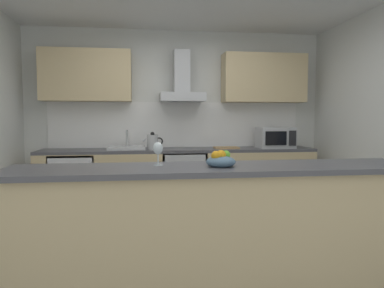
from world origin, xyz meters
The scene contains 15 objects.
ground centered at (0.00, 0.00, -0.01)m, with size 5.31×4.99×0.02m, color slate.
wall_back centered at (0.00, 2.05, 1.30)m, with size 5.31×0.12×2.60m, color silver.
backsplash_tile centered at (0.00, 1.98, 1.23)m, with size 3.66×0.02×0.66m, color white.
counter_back centered at (0.00, 1.67, 0.45)m, with size 3.79×0.60×0.90m.
counter_island centered at (0.06, -0.69, 0.49)m, with size 3.13×0.64×0.97m.
upper_cabinets centered at (0.00, 1.82, 1.91)m, with size 3.74×0.32×0.70m.
oven centered at (0.05, 1.65, 0.46)m, with size 0.60×0.62×0.80m.
refrigerator centered at (-1.42, 1.64, 0.43)m, with size 0.58×0.60×0.85m.
microwave centered at (1.38, 1.62, 1.05)m, with size 0.50×0.38×0.30m.
sink centered at (-0.72, 1.66, 0.93)m, with size 0.50×0.40×0.26m.
kettle centered at (-0.37, 1.61, 1.01)m, with size 0.29×0.15×0.24m.
range_hood centered at (0.05, 1.78, 1.79)m, with size 0.62×0.45×0.72m.
wine_glass centered at (-0.39, -0.58, 1.09)m, with size 0.08×0.08×0.18m.
fruit_bowl centered at (0.07, -0.72, 1.01)m, with size 0.22×0.22×0.13m.
chopping_board centered at (0.66, 1.62, 0.91)m, with size 0.34×0.22×0.02m, color tan.
Camera 1 is at (-0.51, -3.33, 1.33)m, focal length 33.75 mm.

